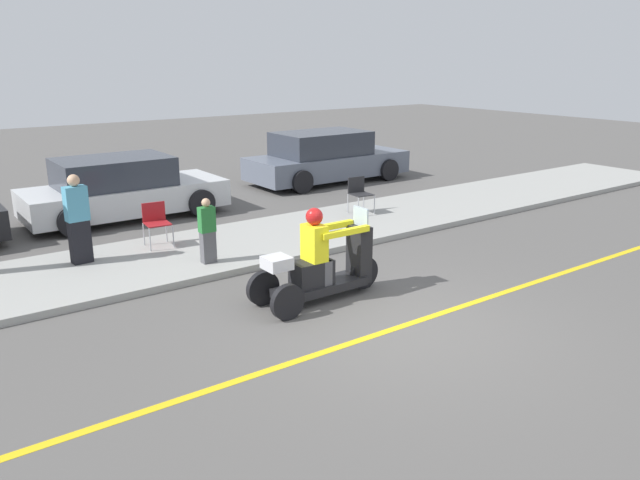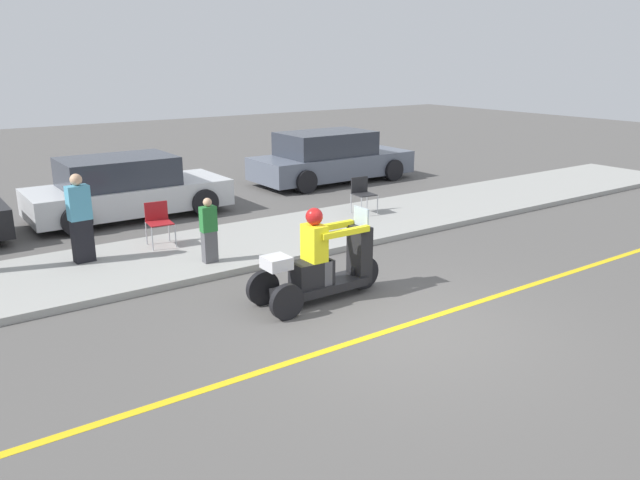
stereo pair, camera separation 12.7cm
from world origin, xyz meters
TOP-DOWN VIEW (x-y plane):
  - ground_plane at (0.00, 0.00)m, footprint 60.00×60.00m
  - lane_stripe at (-0.39, 0.00)m, footprint 24.00×0.12m
  - sidewalk_strip at (0.00, 4.60)m, footprint 28.00×2.80m
  - motorcycle_trike at (-0.37, 1.47)m, footprint 2.21×0.78m
  - spectator_near_curb at (-1.12, 3.80)m, footprint 0.28×0.17m
  - spectator_by_tree at (-2.93, 5.11)m, footprint 0.39×0.25m
  - folding_chair_set_back at (-1.45, 5.33)m, footprint 0.51×0.51m
  - folding_chair_curbside at (3.33, 5.08)m, footprint 0.51×0.51m
  - parked_car_lot_center at (-1.11, 8.25)m, footprint 4.47×2.08m
  - parked_car_lot_left at (5.27, 9.01)m, footprint 4.87×2.10m

SIDE VIEW (x-z plane):
  - ground_plane at x=0.00m, z-range 0.00..0.00m
  - lane_stripe at x=-0.39m, z-range 0.00..0.01m
  - sidewalk_strip at x=0.00m, z-range 0.00..0.12m
  - motorcycle_trike at x=-0.37m, z-range -0.21..1.26m
  - folding_chair_set_back at x=-1.45m, z-range 0.21..1.03m
  - folding_chair_curbside at x=3.33m, z-range 0.21..1.03m
  - parked_car_lot_center at x=-1.11m, z-range -0.03..1.38m
  - spectator_near_curb at x=-1.12m, z-range 0.10..1.25m
  - parked_car_lot_left at x=5.27m, z-range -0.04..1.45m
  - spectator_by_tree at x=-2.93m, z-range 0.09..1.66m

